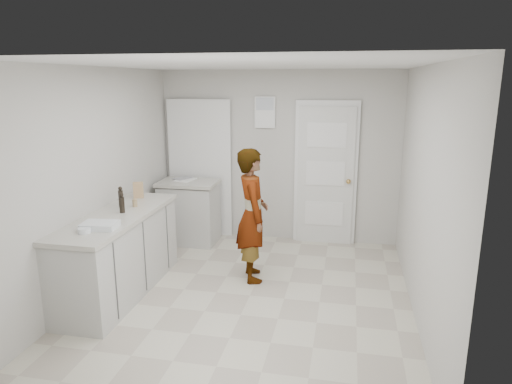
% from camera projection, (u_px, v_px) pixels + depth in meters
% --- Properties ---
extents(ground, '(4.00, 4.00, 0.00)m').
position_uv_depth(ground, '(250.00, 296.00, 5.11)').
color(ground, '#ACA190').
rests_on(ground, ground).
extents(room_shell, '(4.00, 4.00, 4.00)m').
position_uv_depth(room_shell, '(266.00, 172.00, 6.76)').
color(room_shell, beige).
rests_on(room_shell, ground).
extents(main_counter, '(0.64, 1.96, 0.93)m').
position_uv_depth(main_counter, '(120.00, 257.00, 5.10)').
color(main_counter, '#B9B9B4').
rests_on(main_counter, ground).
extents(side_counter, '(0.84, 0.61, 0.93)m').
position_uv_depth(side_counter, '(189.00, 214.00, 6.73)').
color(side_counter, '#B9B9B4').
rests_on(side_counter, ground).
extents(person, '(0.56, 0.68, 1.60)m').
position_uv_depth(person, '(252.00, 215.00, 5.39)').
color(person, silver).
rests_on(person, ground).
extents(cake_mix_box, '(0.13, 0.10, 0.20)m').
position_uv_depth(cake_mix_box, '(138.00, 190.00, 5.65)').
color(cake_mix_box, '#A37E51').
rests_on(cake_mix_box, main_counter).
extents(spice_jar, '(0.06, 0.06, 0.09)m').
position_uv_depth(spice_jar, '(135.00, 203.00, 5.27)').
color(spice_jar, '#A2875C').
rests_on(spice_jar, main_counter).
extents(oil_cruet_a, '(0.06, 0.06, 0.23)m').
position_uv_depth(oil_cruet_a, '(122.00, 203.00, 5.02)').
color(oil_cruet_a, black).
rests_on(oil_cruet_a, main_counter).
extents(oil_cruet_b, '(0.05, 0.05, 0.25)m').
position_uv_depth(oil_cruet_b, '(121.00, 197.00, 5.23)').
color(oil_cruet_b, black).
rests_on(oil_cruet_b, main_counter).
extents(baking_dish, '(0.36, 0.28, 0.06)m').
position_uv_depth(baking_dish, '(100.00, 226.00, 4.51)').
color(baking_dish, silver).
rests_on(baking_dish, main_counter).
extents(egg_bowl, '(0.12, 0.12, 0.05)m').
position_uv_depth(egg_bowl, '(84.00, 230.00, 4.37)').
color(egg_bowl, silver).
rests_on(egg_bowl, main_counter).
extents(papers, '(0.28, 0.34, 0.01)m').
position_uv_depth(papers, '(185.00, 180.00, 6.69)').
color(papers, white).
rests_on(papers, side_counter).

